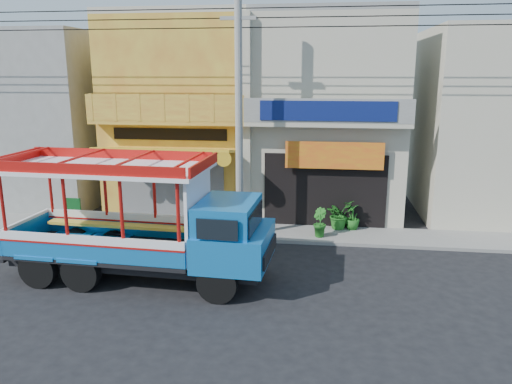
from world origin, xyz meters
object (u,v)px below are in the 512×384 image
Objects in this scene: utility_pole at (243,98)px; songthaew_truck at (156,223)px; potted_plant_c at (353,217)px; green_sign at (73,213)px; potted_plant_b at (319,222)px; potted_plant_a at (339,214)px.

songthaew_truck is at bearing -115.26° from utility_pole.
songthaew_truck is 7.96m from potted_plant_c.
potted_plant_c is (10.76, 0.70, 0.06)m from green_sign.
utility_pole is at bearing 64.74° from songthaew_truck.
songthaew_truck is 6.89m from green_sign.
utility_pole is 29.07× the size of potted_plant_c.
potted_plant_b reaches higher than potted_plant_c.
potted_plant_a reaches higher than green_sign.
green_sign is at bearing 64.22° from potted_plant_b.
utility_pole is 5.70m from potted_plant_a.
green_sign is at bearing -73.83° from potted_plant_c.
potted_plant_b is at bearing -170.88° from potted_plant_a.
potted_plant_c is at bearing 42.63° from songthaew_truck.
potted_plant_b reaches higher than green_sign.
songthaew_truck is at bearing -43.04° from green_sign.
green_sign reaches higher than potted_plant_c.
potted_plant_a reaches higher than potted_plant_b.
green_sign is at bearing 136.96° from songthaew_truck.
potted_plant_b is at bearing -38.10° from potted_plant_c.
potted_plant_c is at bearing -74.42° from potted_plant_b.
potted_plant_a is (3.41, 1.37, -4.36)m from utility_pole.
green_sign is at bearing 138.25° from potted_plant_a.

